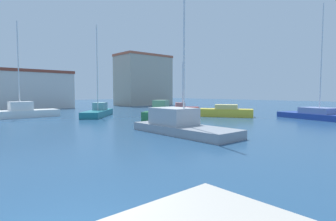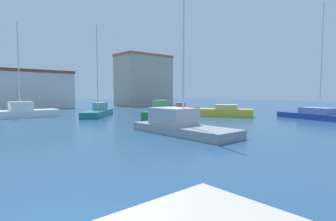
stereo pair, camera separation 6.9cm
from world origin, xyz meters
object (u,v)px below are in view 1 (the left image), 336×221
Objects in this scene: sailboat_blue_inner_mooring at (319,115)px; motorboat_green_distant_north at (160,113)px; motorboat_yellow_outer_mooring at (224,112)px; sailboat_white_distant_east at (20,112)px; sailboat_teal_far_left at (98,111)px; sailboat_red_center_channel at (182,107)px; sailboat_grey_mid_harbor at (180,124)px.

sailboat_blue_inner_mooring is 17.01m from motorboat_green_distant_north.
motorboat_yellow_outer_mooring is 8.18m from motorboat_green_distant_north.
sailboat_blue_inner_mooring reaches higher than motorboat_green_distant_north.
sailboat_white_distant_east is 23.58m from motorboat_yellow_outer_mooring.
motorboat_yellow_outer_mooring is at bearing -19.24° from motorboat_green_distant_north.
sailboat_teal_far_left is at bearing -29.51° from sailboat_white_distant_east.
sailboat_white_distant_east is 1.78× the size of motorboat_green_distant_north.
sailboat_white_distant_east reaches higher than motorboat_yellow_outer_mooring.
sailboat_teal_far_left is 15.29m from sailboat_red_center_channel.
sailboat_teal_far_left is (-11.05, 10.30, 0.01)m from motorboat_yellow_outer_mooring.
sailboat_white_distant_east reaches higher than sailboat_red_center_channel.
sailboat_white_distant_east is 21.18m from sailboat_grey_mid_harbor.
sailboat_blue_inner_mooring is 20.17m from sailboat_red_center_channel.
motorboat_green_distant_north is (-12.64, 11.37, 0.16)m from sailboat_blue_inner_mooring.
sailboat_red_center_channel is (-0.72, 20.15, -0.04)m from sailboat_blue_inner_mooring.
sailboat_white_distant_east is at bearing 150.49° from sailboat_teal_far_left.
sailboat_blue_inner_mooring is 18.12m from sailboat_grey_mid_harbor.
sailboat_blue_inner_mooring is at bearing -44.69° from sailboat_white_distant_east.
motorboat_yellow_outer_mooring is at bearing -38.10° from sailboat_white_distant_east.
sailboat_grey_mid_harbor is 1.16× the size of sailboat_teal_far_left.
sailboat_teal_far_left is at bearing 113.62° from motorboat_green_distant_north.
motorboat_green_distant_north reaches higher than motorboat_yellow_outer_mooring.
sailboat_grey_mid_harbor is 10.07m from motorboat_green_distant_north.
motorboat_green_distant_north is 14.81m from sailboat_red_center_channel.
sailboat_teal_far_left is (7.50, -4.25, -0.05)m from sailboat_white_distant_east.
sailboat_blue_inner_mooring is at bearing -60.44° from motorboat_yellow_outer_mooring.
sailboat_blue_inner_mooring is 1.58× the size of sailboat_red_center_channel.
sailboat_grey_mid_harbor is at bearing -155.61° from motorboat_yellow_outer_mooring.
sailboat_blue_inner_mooring is (23.47, -23.22, -0.11)m from sailboat_white_distant_east.
sailboat_grey_mid_harbor is at bearing -121.51° from motorboat_green_distant_north.
sailboat_white_distant_east is 22.96m from sailboat_red_center_channel.
sailboat_white_distant_east is 8.62m from sailboat_teal_far_left.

